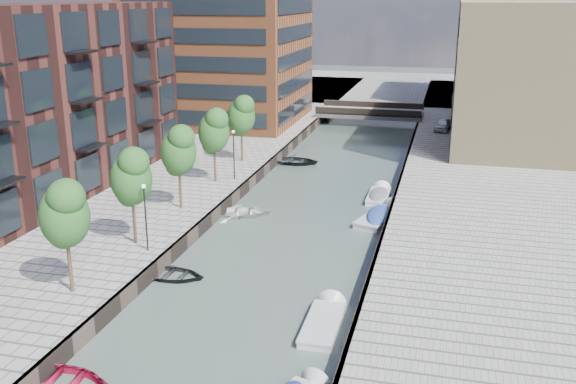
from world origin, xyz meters
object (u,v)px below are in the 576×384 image
at_px(bridge, 370,112).
at_px(sloop_3, 241,216).
at_px(car, 443,125).
at_px(tree_6, 241,114).
at_px(motorboat_2, 325,321).
at_px(tree_2, 64,212).
at_px(sloop_4, 294,164).
at_px(motorboat_3, 382,216).
at_px(tree_3, 131,175).
at_px(motorboat_4, 379,195).
at_px(tree_4, 178,149).
at_px(sloop_1, 171,278).
at_px(tree_5, 214,130).

bearing_deg(bridge, sloop_3, -97.07).
bearing_deg(car, tree_6, -125.41).
xyz_separation_m(tree_6, motorboat_2, (12.92, -26.24, -5.21)).
relative_size(tree_2, sloop_4, 1.22).
distance_m(sloop_3, motorboat_3, 10.31).
bearing_deg(tree_3, motorboat_4, 50.66).
bearing_deg(tree_6, sloop_4, 44.83).
relative_size(tree_4, car, 1.51).
height_order(bridge, tree_4, tree_4).
height_order(tree_2, car, tree_2).
xyz_separation_m(tree_3, motorboat_4, (13.17, 16.08, -5.12)).
height_order(tree_4, car, tree_4).
bearing_deg(sloop_3, tree_3, 137.62).
xyz_separation_m(sloop_3, motorboat_4, (9.38, 6.98, 0.19)).
relative_size(tree_6, car, 1.51).
xyz_separation_m(tree_2, motorboat_4, (13.17, 23.08, -5.12)).
relative_size(tree_4, motorboat_3, 1.03).
bearing_deg(tree_2, motorboat_3, 52.06).
distance_m(tree_4, motorboat_3, 15.35).
height_order(sloop_1, motorboat_4, motorboat_4).
height_order(tree_6, motorboat_3, tree_6).
height_order(tree_3, tree_5, same).
xyz_separation_m(tree_4, sloop_4, (3.93, 17.91, -5.31)).
relative_size(bridge, car, 3.31).
bearing_deg(motorboat_3, car, 82.84).
xyz_separation_m(tree_5, sloop_4, (3.93, 10.91, -5.31)).
height_order(tree_5, sloop_3, tree_5).
relative_size(tree_2, tree_5, 1.00).
bearing_deg(sloop_1, tree_2, 145.95).
bearing_deg(tree_2, tree_3, 90.00).
relative_size(tree_5, sloop_4, 1.22).
bearing_deg(motorboat_2, sloop_1, 162.59).
bearing_deg(motorboat_2, tree_3, 157.92).
bearing_deg(sloop_1, tree_4, 20.42).
height_order(sloop_3, car, car).
xyz_separation_m(tree_3, sloop_1, (3.31, -2.23, -5.31)).
height_order(bridge, motorboat_3, bridge).
xyz_separation_m(tree_2, sloop_1, (3.31, 4.77, -5.31)).
xyz_separation_m(tree_2, motorboat_2, (12.92, 1.76, -5.21)).
bearing_deg(sloop_1, sloop_3, -1.78).
bearing_deg(motorboat_4, motorboat_3, -81.54).
bearing_deg(tree_4, sloop_3, 28.91).
bearing_deg(tree_3, sloop_1, -33.94).
xyz_separation_m(motorboat_3, car, (3.62, 28.81, 1.45)).
bearing_deg(tree_2, tree_6, 90.00).
relative_size(sloop_1, sloop_3, 0.90).
bearing_deg(tree_6, tree_3, -90.00).
height_order(tree_3, sloop_3, tree_3).
height_order(tree_2, tree_6, same).
xyz_separation_m(tree_4, tree_5, (0.00, 7.00, 0.00)).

